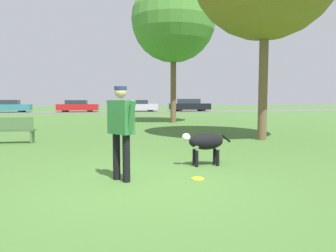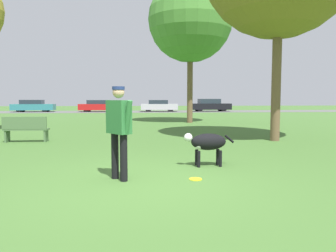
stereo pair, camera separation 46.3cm
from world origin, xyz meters
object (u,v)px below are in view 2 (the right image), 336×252
Objects in this scene: frisbee at (196,179)px; park_bench at (26,128)px; person at (119,125)px; parked_car_black at (210,105)px; dog at (207,143)px; parked_car_silver at (159,106)px; tree_mid_center at (190,20)px; parked_car_teal at (33,106)px; parked_car_red at (99,106)px.

park_bench is (-4.63, 5.48, 0.44)m from frisbee.
person reaches higher than parked_car_black.
parked_car_silver is (1.10, 29.33, 0.14)m from dog.
tree_mid_center is (1.72, 12.49, 5.48)m from dog.
tree_mid_center is (2.16, 13.62, 5.97)m from frisbee.
parked_car_teal is 1.02× the size of parked_car_red.
parked_car_black is at bearing -105.18° from dog.
frisbee is at bearing 130.64° from park_bench.
person is at bearing -73.52° from parked_car_teal.
parked_car_teal reaches higher than parked_car_silver.
frisbee is at bearing -99.03° from tree_mid_center.
parked_car_teal reaches higher than frisbee.
parked_car_black is at bearing -3.87° from parked_car_teal.
parked_car_red is at bearing 112.78° from tree_mid_center.
park_bench is at bearing -87.19° from parked_car_red.
parked_car_red is 6.55m from parked_car_silver.
parked_car_teal is at bearing 176.22° from parked_car_black.
parked_car_black is 3.26× the size of park_bench.
dog is 30.06m from parked_car_red.
frisbee is (-0.45, -1.13, -0.49)m from dog.
parked_car_red is at bearing -5.35° from parked_car_teal.
dog is 30.26m from parked_car_black.
person is 0.40× the size of parked_car_silver.
parked_car_black is (6.85, 29.48, 0.19)m from dog.
parked_car_red reaches higher than park_bench.
dog is at bearing -69.97° from parked_car_teal.
dog is 4.75× the size of frisbee.
dog is at bearing 81.86° from person.
parked_car_silver is at bearing -0.07° from parked_car_red.
parked_car_red is (-5.45, 29.56, 0.14)m from dog.
parked_car_black is at bearing 76.59° from frisbee.
parked_car_black is (7.30, 30.60, 0.68)m from frisbee.
tree_mid_center is 1.84× the size of parked_car_black.
parked_car_teal is (-12.04, 31.02, 0.63)m from frisbee.
parked_car_red is 0.94× the size of parked_car_black.
tree_mid_center reaches higher than parked_car_teal.
frisbee is 0.16× the size of park_bench.
frisbee is 0.05× the size of parked_car_red.
parked_car_black is at bearing 126.76° from person.
person is at bearing -81.20° from parked_car_red.
dog is 0.24× the size of parked_car_black.
dog is 6.68m from park_bench.
parked_car_silver is 25.73m from park_bench.
parked_car_silver is (13.59, -0.56, 0.00)m from parked_car_teal.
parked_car_teal reaches higher than park_bench.
parked_car_silver is at bearing -103.42° from park_bench.
person is 1.16× the size of park_bench.
park_bench is at bearing -76.45° from parked_car_teal.
dog is at bearing 68.36° from frisbee.
frisbee is 31.10m from parked_car_red.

